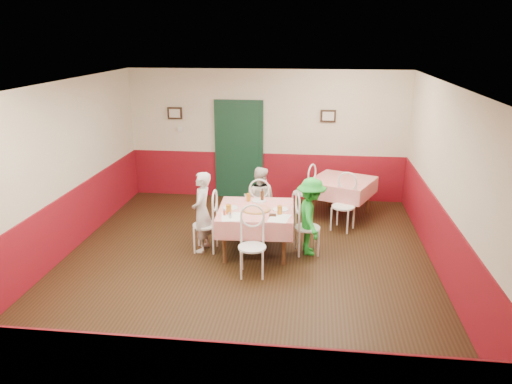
# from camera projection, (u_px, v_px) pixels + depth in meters

# --- Properties ---
(floor) EXTENTS (7.00, 7.00, 0.00)m
(floor) POSITION_uv_depth(u_px,v_px,m) (245.00, 266.00, 7.89)
(floor) COLOR black
(floor) RESTS_ON ground
(ceiling) EXTENTS (7.00, 7.00, 0.00)m
(ceiling) POSITION_uv_depth(u_px,v_px,m) (243.00, 86.00, 7.04)
(ceiling) COLOR white
(ceiling) RESTS_ON back_wall
(back_wall) EXTENTS (6.00, 0.10, 2.80)m
(back_wall) POSITION_uv_depth(u_px,v_px,m) (267.00, 135.00, 10.77)
(back_wall) COLOR beige
(back_wall) RESTS_ON ground
(front_wall) EXTENTS (6.00, 0.10, 2.80)m
(front_wall) POSITION_uv_depth(u_px,v_px,m) (185.00, 299.00, 4.15)
(front_wall) COLOR beige
(front_wall) RESTS_ON ground
(left_wall) EXTENTS (0.10, 7.00, 2.80)m
(left_wall) POSITION_uv_depth(u_px,v_px,m) (54.00, 174.00, 7.80)
(left_wall) COLOR beige
(left_wall) RESTS_ON ground
(right_wall) EXTENTS (0.10, 7.00, 2.80)m
(right_wall) POSITION_uv_depth(u_px,v_px,m) (451.00, 188.00, 7.13)
(right_wall) COLOR beige
(right_wall) RESTS_ON ground
(wainscot_back) EXTENTS (6.00, 0.03, 1.00)m
(wainscot_back) POSITION_uv_depth(u_px,v_px,m) (266.00, 176.00, 11.03)
(wainscot_back) COLOR maroon
(wainscot_back) RESTS_ON ground
(wainscot_left) EXTENTS (0.03, 7.00, 1.00)m
(wainscot_left) POSITION_uv_depth(u_px,v_px,m) (62.00, 228.00, 8.07)
(wainscot_left) COLOR maroon
(wainscot_left) RESTS_ON ground
(wainscot_right) EXTENTS (0.03, 7.00, 1.00)m
(wainscot_right) POSITION_uv_depth(u_px,v_px,m) (443.00, 246.00, 7.40)
(wainscot_right) COLOR maroon
(wainscot_right) RESTS_ON ground
(door) EXTENTS (0.96, 0.06, 2.10)m
(door) POSITION_uv_depth(u_px,v_px,m) (239.00, 151.00, 10.90)
(door) COLOR black
(door) RESTS_ON ground
(picture_left) EXTENTS (0.32, 0.03, 0.26)m
(picture_left) POSITION_uv_depth(u_px,v_px,m) (175.00, 113.00, 10.81)
(picture_left) COLOR black
(picture_left) RESTS_ON back_wall
(picture_right) EXTENTS (0.32, 0.03, 0.26)m
(picture_right) POSITION_uv_depth(u_px,v_px,m) (328.00, 116.00, 10.44)
(picture_right) COLOR black
(picture_right) RESTS_ON back_wall
(thermostat) EXTENTS (0.10, 0.03, 0.10)m
(thermostat) POSITION_uv_depth(u_px,v_px,m) (180.00, 129.00, 10.91)
(thermostat) COLOR white
(thermostat) RESTS_ON back_wall
(main_table) EXTENTS (1.28, 1.28, 0.77)m
(main_table) POSITION_uv_depth(u_px,v_px,m) (256.00, 231.00, 8.29)
(main_table) COLOR red
(main_table) RESTS_ON ground
(second_table) EXTENTS (1.47, 1.47, 0.77)m
(second_table) POSITION_uv_depth(u_px,v_px,m) (341.00, 198.00, 9.94)
(second_table) COLOR red
(second_table) RESTS_ON ground
(chair_left) EXTENTS (0.42, 0.42, 0.90)m
(chair_left) POSITION_uv_depth(u_px,v_px,m) (205.00, 225.00, 8.33)
(chair_left) COLOR white
(chair_left) RESTS_ON ground
(chair_right) EXTENTS (0.50, 0.50, 0.90)m
(chair_right) POSITION_uv_depth(u_px,v_px,m) (307.00, 228.00, 8.22)
(chair_right) COLOR white
(chair_right) RESTS_ON ground
(chair_far) EXTENTS (0.47, 0.47, 0.90)m
(chair_far) POSITION_uv_depth(u_px,v_px,m) (259.00, 209.00, 9.08)
(chair_far) COLOR white
(chair_far) RESTS_ON ground
(chair_near) EXTENTS (0.46, 0.46, 0.90)m
(chair_near) POSITION_uv_depth(u_px,v_px,m) (252.00, 247.00, 7.46)
(chair_near) COLOR white
(chair_near) RESTS_ON ground
(chair_second_a) EXTENTS (0.55, 0.55, 0.90)m
(chair_second_a) POSITION_uv_depth(u_px,v_px,m) (303.00, 193.00, 10.00)
(chair_second_a) COLOR white
(chair_second_a) RESTS_ON ground
(chair_second_b) EXTENTS (0.55, 0.55, 0.90)m
(chair_second_b) POSITION_uv_depth(u_px,v_px,m) (343.00, 207.00, 9.20)
(chair_second_b) COLOR white
(chair_second_b) RESTS_ON ground
(pizza) EXTENTS (0.46, 0.46, 0.03)m
(pizza) POSITION_uv_depth(u_px,v_px,m) (256.00, 209.00, 8.11)
(pizza) COLOR #B74723
(pizza) RESTS_ON main_table
(plate_left) EXTENTS (0.26, 0.26, 0.01)m
(plate_left) POSITION_uv_depth(u_px,v_px,m) (230.00, 208.00, 8.20)
(plate_left) COLOR white
(plate_left) RESTS_ON main_table
(plate_right) EXTENTS (0.26, 0.26, 0.01)m
(plate_right) POSITION_uv_depth(u_px,v_px,m) (280.00, 209.00, 8.13)
(plate_right) COLOR white
(plate_right) RESTS_ON main_table
(plate_far) EXTENTS (0.26, 0.26, 0.01)m
(plate_far) POSITION_uv_depth(u_px,v_px,m) (259.00, 201.00, 8.55)
(plate_far) COLOR white
(plate_far) RESTS_ON main_table
(glass_a) EXTENTS (0.09, 0.09, 0.16)m
(glass_a) POSITION_uv_depth(u_px,v_px,m) (229.00, 209.00, 7.92)
(glass_a) COLOR #BF7219
(glass_a) RESTS_ON main_table
(glass_b) EXTENTS (0.08, 0.08, 0.14)m
(glass_b) POSITION_uv_depth(u_px,v_px,m) (280.00, 210.00, 7.91)
(glass_b) COLOR #BF7219
(glass_b) RESTS_ON main_table
(glass_c) EXTENTS (0.08, 0.08, 0.13)m
(glass_c) POSITION_uv_depth(u_px,v_px,m) (248.00, 197.00, 8.53)
(glass_c) COLOR #BF7219
(glass_c) RESTS_ON main_table
(beer_bottle) EXTENTS (0.06, 0.06, 0.20)m
(beer_bottle) POSITION_uv_depth(u_px,v_px,m) (262.00, 195.00, 8.55)
(beer_bottle) COLOR #381C0A
(beer_bottle) RESTS_ON main_table
(shaker_a) EXTENTS (0.04, 0.04, 0.09)m
(shaker_a) POSITION_uv_depth(u_px,v_px,m) (229.00, 214.00, 7.80)
(shaker_a) COLOR silver
(shaker_a) RESTS_ON main_table
(shaker_b) EXTENTS (0.04, 0.04, 0.09)m
(shaker_b) POSITION_uv_depth(u_px,v_px,m) (230.00, 216.00, 7.74)
(shaker_b) COLOR silver
(shaker_b) RESTS_ON main_table
(shaker_c) EXTENTS (0.04, 0.04, 0.09)m
(shaker_c) POSITION_uv_depth(u_px,v_px,m) (224.00, 213.00, 7.88)
(shaker_c) COLOR #B23319
(shaker_c) RESTS_ON main_table
(menu_left) EXTENTS (0.37, 0.45, 0.00)m
(menu_left) POSITION_uv_depth(u_px,v_px,m) (231.00, 217.00, 7.82)
(menu_left) COLOR white
(menu_left) RESTS_ON main_table
(menu_right) EXTENTS (0.36, 0.44, 0.00)m
(menu_right) POSITION_uv_depth(u_px,v_px,m) (279.00, 218.00, 7.77)
(menu_right) COLOR white
(menu_right) RESTS_ON main_table
(wallet) EXTENTS (0.11, 0.10, 0.02)m
(wallet) POSITION_uv_depth(u_px,v_px,m) (273.00, 215.00, 7.87)
(wallet) COLOR black
(wallet) RESTS_ON main_table
(diner_left) EXTENTS (0.35, 0.52, 1.36)m
(diner_left) POSITION_uv_depth(u_px,v_px,m) (202.00, 212.00, 8.26)
(diner_left) COLOR gray
(diner_left) RESTS_ON ground
(diner_far) EXTENTS (0.64, 0.52, 1.23)m
(diner_far) POSITION_uv_depth(u_px,v_px,m) (259.00, 200.00, 9.08)
(diner_far) COLOR gray
(diner_far) RESTS_ON ground
(diner_right) EXTENTS (0.60, 0.90, 1.30)m
(diner_right) POSITION_uv_depth(u_px,v_px,m) (311.00, 216.00, 8.15)
(diner_right) COLOR gray
(diner_right) RESTS_ON ground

